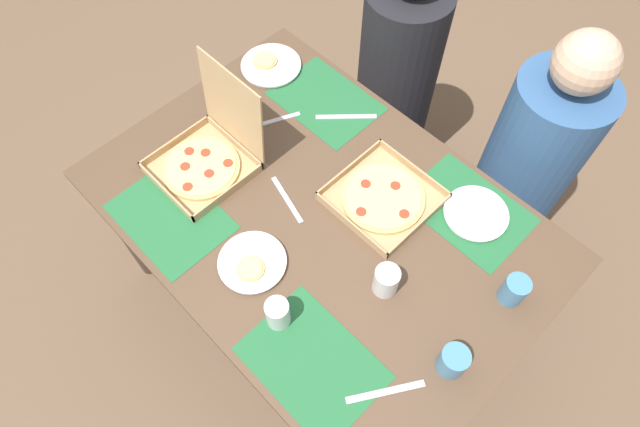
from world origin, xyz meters
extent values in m
plane|color=brown|center=(0.00, 0.00, 0.00)|extent=(6.00, 6.00, 0.00)
cylinder|color=#3F3328|center=(-0.63, -0.43, 0.35)|extent=(0.07, 0.07, 0.70)
cylinder|color=#3F3328|center=(-0.63, 0.43, 0.35)|extent=(0.07, 0.07, 0.70)
cylinder|color=#3F3328|center=(0.63, 0.43, 0.35)|extent=(0.07, 0.07, 0.70)
cube|color=brown|center=(0.00, 0.00, 0.72)|extent=(1.39, 0.97, 0.03)
cube|color=#236638|center=(-0.31, -0.34, 0.73)|extent=(0.36, 0.26, 0.00)
cube|color=#236638|center=(0.31, -0.34, 0.73)|extent=(0.36, 0.26, 0.00)
cube|color=#236638|center=(-0.31, 0.34, 0.73)|extent=(0.36, 0.26, 0.00)
cube|color=#236638|center=(0.31, 0.34, 0.73)|extent=(0.36, 0.26, 0.00)
cube|color=tan|center=(0.10, 0.18, 0.73)|extent=(0.30, 0.30, 0.01)
cube|color=tan|center=(-0.05, 0.18, 0.75)|extent=(0.01, 0.30, 0.03)
cube|color=tan|center=(0.25, 0.18, 0.75)|extent=(0.01, 0.30, 0.03)
cube|color=tan|center=(0.10, 0.03, 0.75)|extent=(0.30, 0.01, 0.03)
cube|color=tan|center=(0.10, 0.32, 0.75)|extent=(0.30, 0.01, 0.03)
cylinder|color=#E0B76B|center=(0.10, 0.18, 0.74)|extent=(0.26, 0.26, 0.01)
cylinder|color=#EFD67F|center=(0.10, 0.18, 0.75)|extent=(0.24, 0.24, 0.00)
cylinder|color=red|center=(0.19, 0.17, 0.75)|extent=(0.03, 0.03, 0.00)
cylinder|color=red|center=(0.10, 0.23, 0.75)|extent=(0.03, 0.03, 0.00)
cylinder|color=red|center=(0.03, 0.17, 0.75)|extent=(0.03, 0.03, 0.00)
cylinder|color=red|center=(0.09, 0.08, 0.75)|extent=(0.03, 0.03, 0.00)
cube|color=tan|center=(-0.38, -0.16, 0.73)|extent=(0.28, 0.28, 0.01)
cube|color=tan|center=(-0.52, -0.16, 0.75)|extent=(0.01, 0.28, 0.03)
cube|color=tan|center=(-0.25, -0.16, 0.75)|extent=(0.01, 0.28, 0.03)
cube|color=tan|center=(-0.38, -0.30, 0.75)|extent=(0.28, 0.01, 0.03)
cube|color=tan|center=(-0.38, -0.02, 0.75)|extent=(0.28, 0.01, 0.03)
cylinder|color=#E0B76B|center=(-0.38, -0.16, 0.74)|extent=(0.25, 0.25, 0.01)
cylinder|color=#EFD67F|center=(-0.38, -0.16, 0.75)|extent=(0.22, 0.22, 0.00)
cylinder|color=red|center=(-0.34, -0.16, 0.75)|extent=(0.03, 0.03, 0.00)
cylinder|color=red|center=(-0.33, -0.09, 0.75)|extent=(0.03, 0.03, 0.00)
cylinder|color=red|center=(-0.42, -0.11, 0.75)|extent=(0.03, 0.03, 0.00)
cylinder|color=red|center=(-0.46, -0.15, 0.75)|extent=(0.03, 0.03, 0.00)
cylinder|color=red|center=(-0.42, -0.19, 0.75)|extent=(0.03, 0.03, 0.00)
cylinder|color=red|center=(-0.35, -0.24, 0.75)|extent=(0.03, 0.03, 0.00)
cube|color=tan|center=(-0.38, 0.00, 0.91)|extent=(0.28, 0.03, 0.28)
cylinder|color=white|center=(-0.57, 0.31, 0.74)|extent=(0.21, 0.21, 0.01)
cylinder|color=white|center=(-0.57, 0.31, 0.74)|extent=(0.22, 0.22, 0.01)
cylinder|color=#E0B76B|center=(-0.59, 0.30, 0.75)|extent=(0.09, 0.09, 0.01)
cylinder|color=#EFD67F|center=(-0.59, 0.30, 0.76)|extent=(0.08, 0.08, 0.00)
cylinder|color=white|center=(-0.02, -0.26, 0.74)|extent=(0.19, 0.19, 0.01)
cylinder|color=white|center=(-0.02, -0.26, 0.74)|extent=(0.20, 0.20, 0.01)
cylinder|color=#E0B76B|center=(0.00, -0.28, 0.75)|extent=(0.08, 0.08, 0.01)
cylinder|color=#EFD67F|center=(0.00, -0.28, 0.76)|extent=(0.07, 0.07, 0.00)
cylinder|color=white|center=(0.34, 0.34, 0.74)|extent=(0.19, 0.19, 0.01)
cylinder|color=white|center=(0.34, 0.34, 0.74)|extent=(0.20, 0.20, 0.01)
cylinder|color=teal|center=(0.57, -0.08, 0.78)|extent=(0.07, 0.07, 0.09)
cylinder|color=silver|center=(0.30, -0.04, 0.78)|extent=(0.07, 0.07, 0.10)
cylinder|color=teal|center=(0.57, 0.19, 0.78)|extent=(0.07, 0.07, 0.10)
cylinder|color=silver|center=(0.16, -0.32, 0.78)|extent=(0.07, 0.07, 0.10)
cube|color=#B7B7BC|center=(-0.21, 0.33, 0.73)|extent=(0.16, 0.16, 0.00)
cube|color=#B7B7BC|center=(0.50, -0.25, 0.73)|extent=(0.13, 0.19, 0.00)
cube|color=#B7B7BC|center=(-0.11, -0.04, 0.73)|extent=(0.19, 0.06, 0.00)
cube|color=#B7B7BC|center=(-0.37, 0.14, 0.73)|extent=(0.09, 0.18, 0.00)
cylinder|color=black|center=(-0.31, 0.75, 0.48)|extent=(0.32, 0.32, 0.96)
cylinder|color=#33598C|center=(0.31, 0.75, 0.48)|extent=(0.32, 0.32, 0.96)
sphere|color=#D1A889|center=(0.31, 0.75, 1.06)|extent=(0.19, 0.19, 0.19)
camera|label=1|loc=(0.59, -0.58, 2.14)|focal=29.88mm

